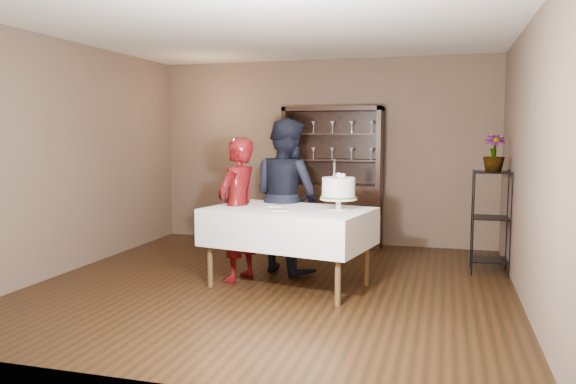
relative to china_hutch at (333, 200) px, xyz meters
name	(u,v)px	position (x,y,z in m)	size (l,w,h in m)	color
floor	(273,285)	(-0.20, -2.25, -0.66)	(5.00, 5.00, 0.00)	black
ceiling	(273,29)	(-0.20, -2.25, 2.04)	(5.00, 5.00, 0.00)	white
back_wall	(323,152)	(-0.20, 0.25, 0.69)	(5.00, 0.02, 2.70)	brown
wall_left	(70,157)	(-2.70, -2.25, 0.69)	(0.02, 5.00, 2.70)	brown
wall_right	(528,163)	(2.30, -2.25, 0.69)	(0.02, 5.00, 2.70)	brown
china_hutch	(333,200)	(0.00, 0.00, 0.00)	(1.40, 0.48, 2.00)	black
plant_etagere	(491,218)	(2.08, -1.05, -0.01)	(0.42, 0.42, 1.20)	black
cake_table	(289,227)	(-0.02, -2.27, -0.02)	(1.84, 1.34, 0.84)	silver
woman	(238,209)	(-0.63, -2.17, 0.13)	(0.58, 0.38, 1.59)	#3A050D
man	(286,196)	(-0.23, -1.63, 0.23)	(0.87, 0.68, 1.80)	black
cake	(339,190)	(0.50, -2.23, 0.39)	(0.38, 0.38, 0.53)	silver
plate_near	(280,210)	(-0.07, -2.45, 0.18)	(0.20, 0.20, 0.01)	silver
plate_far	(275,206)	(-0.20, -2.17, 0.18)	(0.17, 0.17, 0.01)	silver
potted_plant	(494,153)	(2.09, -1.06, 0.73)	(0.24, 0.24, 0.42)	#506E34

